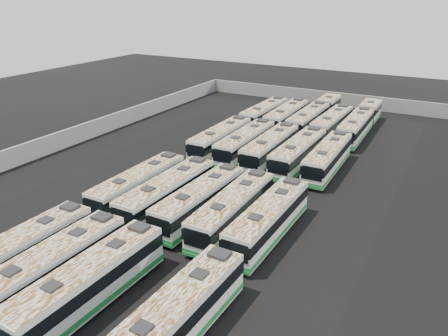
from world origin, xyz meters
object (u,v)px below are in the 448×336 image
(bus_midback_far_left, at_px, (221,139))
(bus_front_left, at_px, (50,269))
(bus_midback_right, at_px, (298,153))
(bus_back_left, at_px, (286,117))
(bus_back_far_right, at_px, (361,122))
(bus_front_far_right, at_px, (174,320))
(bus_back_center, at_px, (315,115))
(bus_midback_far_right, at_px, (328,158))
(bus_midfront_center, at_px, (200,201))
(bus_midfront_far_right, at_px, (269,219))
(bus_front_center, at_px, (89,283))
(bus_midfront_far_left, at_px, (139,185))
(bus_midfront_left, at_px, (168,193))
(bus_midfront_right, at_px, (233,210))
(bus_midback_left, at_px, (245,143))
(bus_midback_center, at_px, (270,148))
(bus_back_right, at_px, (332,124))
(bus_back_far_left, at_px, (264,114))
(bus_front_far_left, at_px, (19,254))

(bus_midback_far_left, bearing_deg, bus_front_left, -83.95)
(bus_midback_right, bearing_deg, bus_back_left, 117.32)
(bus_back_far_right, bearing_deg, bus_midback_right, -102.01)
(bus_back_far_right, bearing_deg, bus_front_left, -103.16)
(bus_front_far_right, xyz_separation_m, bus_back_center, (-6.27, 43.15, -0.01))
(bus_midback_far_right, bearing_deg, bus_midfront_center, -114.22)
(bus_front_left, height_order, bus_back_far_right, bus_front_left)
(bus_midfront_far_right, bearing_deg, bus_midback_right, 102.07)
(bus_front_center, bearing_deg, bus_midfront_far_left, 118.42)
(bus_front_left, bearing_deg, bus_midfront_far_left, 105.08)
(bus_back_far_right, bearing_deg, bus_midback_far_left, -129.99)
(bus_front_left, height_order, bus_midfront_far_left, bus_front_left)
(bus_midback_far_left, distance_m, bus_back_left, 13.08)
(bus_midfront_left, distance_m, bus_back_left, 27.67)
(bus_front_left, bearing_deg, bus_front_far_right, 0.97)
(bus_midfront_right, height_order, bus_midback_right, bus_midback_right)
(bus_midfront_right, distance_m, bus_back_left, 28.30)
(bus_midfront_left, relative_size, bus_midback_far_right, 1.03)
(bus_midback_left, relative_size, bus_back_left, 1.00)
(bus_front_center, relative_size, bus_midback_center, 1.00)
(bus_midfront_far_left, distance_m, bus_midfront_center, 6.40)
(bus_front_far_right, height_order, bus_midfront_left, bus_midfront_left)
(bus_midfront_far_right, relative_size, bus_back_right, 0.99)
(bus_midback_far_right, distance_m, bus_back_center, 16.78)
(bus_front_far_right, height_order, bus_midback_far_right, bus_front_far_right)
(bus_front_far_right, distance_m, bus_midback_far_right, 27.62)
(bus_midback_far_left, distance_m, bus_midback_left, 3.16)
(bus_back_left, bearing_deg, bus_midfront_right, -78.18)
(bus_midback_left, height_order, bus_back_center, bus_midback_left)
(bus_midfront_center, distance_m, bus_back_far_left, 28.24)
(bus_midfront_far_right, xyz_separation_m, bus_midback_right, (-3.05, 14.99, 0.05))
(bus_front_far_left, xyz_separation_m, bus_front_center, (6.40, -0.04, 0.03))
(bus_midback_far_left, bearing_deg, bus_back_far_right, 50.26)
(bus_front_far_left, xyz_separation_m, bus_midback_far_right, (12.76, 27.47, -0.01))
(bus_front_far_left, relative_size, bus_midfront_center, 1.00)
(bus_midfront_left, relative_size, bus_midback_left, 1.01)
(bus_midback_far_left, xyz_separation_m, bus_back_center, (6.33, 15.67, -0.03))
(bus_front_left, distance_m, bus_midfront_right, 14.09)
(bus_midfront_far_right, bearing_deg, bus_back_center, 102.12)
(bus_back_left, bearing_deg, bus_front_left, -90.95)
(bus_back_far_left, distance_m, bus_back_center, 7.08)
(bus_midfront_left, distance_m, bus_midback_far_left, 15.32)
(bus_front_center, height_order, bus_midback_left, bus_midback_left)
(bus_midfront_far_left, xyz_separation_m, bus_back_far_right, (12.70, 30.34, 0.00))
(bus_front_far_left, height_order, bus_midfront_left, bus_midfront_left)
(bus_midback_far_right, relative_size, bus_back_right, 0.99)
(bus_midback_far_left, bearing_deg, bus_midfront_right, -58.23)
(bus_midfront_far_right, relative_size, bus_midback_right, 0.97)
(bus_front_far_left, distance_m, bus_midfront_center, 14.09)
(bus_front_center, bearing_deg, bus_back_far_right, 82.90)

